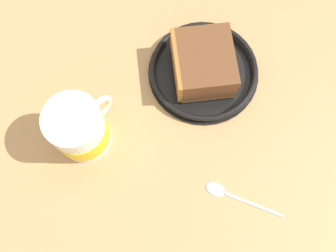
% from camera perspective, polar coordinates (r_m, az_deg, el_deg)
% --- Properties ---
extents(ground_plane, '(1.50, 1.50, 0.03)m').
position_cam_1_polar(ground_plane, '(0.63, -0.29, 8.29)').
color(ground_plane, tan).
extents(small_plate, '(0.18, 0.18, 0.02)m').
position_cam_1_polar(small_plate, '(0.61, 5.44, 8.36)').
color(small_plate, black).
rests_on(small_plate, ground_plane).
extents(cake_slice, '(0.11, 0.10, 0.05)m').
position_cam_1_polar(cake_slice, '(0.58, 5.42, 9.50)').
color(cake_slice, '#9E662D').
rests_on(cake_slice, small_plate).
extents(tea_mug, '(0.08, 0.10, 0.10)m').
position_cam_1_polar(tea_mug, '(0.54, -13.35, -0.43)').
color(tea_mug, white).
rests_on(tea_mug, ground_plane).
extents(teaspoon, '(0.08, 0.10, 0.01)m').
position_cam_1_polar(teaspoon, '(0.56, 9.07, -10.19)').
color(teaspoon, silver).
rests_on(teaspoon, ground_plane).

